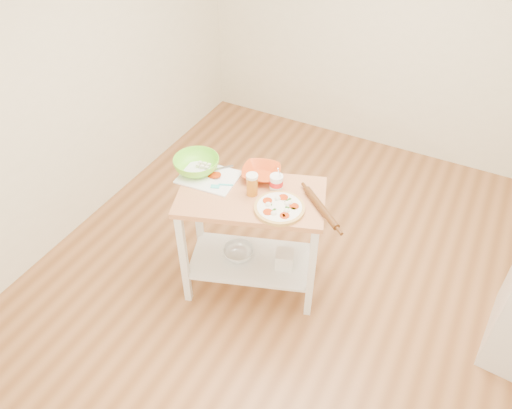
{
  "coord_description": "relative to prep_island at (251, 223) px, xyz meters",
  "views": [
    {
      "loc": [
        0.9,
        -2.4,
        3.05
      ],
      "look_at": [
        -0.27,
        -0.17,
        0.86
      ],
      "focal_mm": 35.0,
      "sensor_mm": 36.0,
      "label": 1
    }
  ],
  "objects": [
    {
      "name": "room_shell",
      "position": [
        0.33,
        0.13,
        0.71
      ],
      "size": [
        4.04,
        4.54,
        2.74
      ],
      "color": "#A4683C",
      "rests_on": "ground"
    },
    {
      "name": "shelf_glass_bowl",
      "position": [
        -0.11,
        -0.01,
        -0.34
      ],
      "size": [
        0.33,
        0.33,
        0.07
      ],
      "primitive_type": "imported",
      "rotation": [
        0.0,
        0.0,
        0.63
      ],
      "color": "silver",
      "rests_on": "prep_island"
    },
    {
      "name": "yogurt_tub",
      "position": [
        0.12,
        0.14,
        0.32
      ],
      "size": [
        0.09,
        0.09,
        0.2
      ],
      "color": "white",
      "rests_on": "prep_island"
    },
    {
      "name": "pizza",
      "position": [
        0.23,
        -0.04,
        0.28
      ],
      "size": [
        0.33,
        0.33,
        0.05
      ],
      "rotation": [
        0.0,
        0.0,
        0.22
      ],
      "color": "#E5B762",
      "rests_on": "prep_island"
    },
    {
      "name": "spatula",
      "position": [
        -0.22,
        -0.02,
        0.28
      ],
      "size": [
        0.14,
        0.1,
        0.01
      ],
      "rotation": [
        0.0,
        0.0,
        0.39
      ],
      "color": "#46D9DA",
      "rests_on": "cutting_board"
    },
    {
      "name": "shelf_bin",
      "position": [
        0.24,
        0.07,
        -0.31
      ],
      "size": [
        0.17,
        0.17,
        0.13
      ],
      "primitive_type": "cube",
      "rotation": [
        0.0,
        0.0,
        0.33
      ],
      "color": "white",
      "rests_on": "prep_island"
    },
    {
      "name": "cutting_board",
      "position": [
        -0.35,
        0.03,
        0.27
      ],
      "size": [
        0.42,
        0.33,
        0.04
      ],
      "rotation": [
        0.0,
        0.0,
        0.07
      ],
      "color": "white",
      "rests_on": "prep_island"
    },
    {
      "name": "green_bowl",
      "position": [
        -0.47,
        0.06,
        0.31
      ],
      "size": [
        0.38,
        0.38,
        0.1
      ],
      "primitive_type": "imported",
      "rotation": [
        0.0,
        0.0,
        0.2
      ],
      "color": "#7AE52E",
      "rests_on": "prep_island"
    },
    {
      "name": "knife",
      "position": [
        -0.37,
        0.08,
        0.28
      ],
      "size": [
        0.19,
        0.22,
        0.01
      ],
      "rotation": [
        0.0,
        0.0,
        0.84
      ],
      "color": "silver",
      "rests_on": "cutting_board"
    },
    {
      "name": "beer_pint",
      "position": [
        0.0,
        0.01,
        0.34
      ],
      "size": [
        0.08,
        0.08,
        0.16
      ],
      "color": "#B76917",
      "rests_on": "prep_island"
    },
    {
      "name": "prep_island",
      "position": [
        0.0,
        0.0,
        0.0
      ],
      "size": [
        1.12,
        0.84,
        0.9
      ],
      "rotation": [
        0.0,
        0.0,
        0.33
      ],
      "color": "tan",
      "rests_on": "ground"
    },
    {
      "name": "orange_bowl",
      "position": [
        -0.03,
        0.21,
        0.29
      ],
      "size": [
        0.33,
        0.33,
        0.07
      ],
      "primitive_type": "imported",
      "rotation": [
        0.0,
        0.0,
        0.27
      ],
      "color": "#D24815",
      "rests_on": "prep_island"
    },
    {
      "name": "rolling_pin",
      "position": [
        0.48,
        0.07,
        0.29
      ],
      "size": [
        0.34,
        0.3,
        0.05
      ],
      "primitive_type": "cylinder",
      "rotation": [
        1.57,
        0.0,
        0.87
      ],
      "color": "#5A3214",
      "rests_on": "prep_island"
    }
  ]
}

